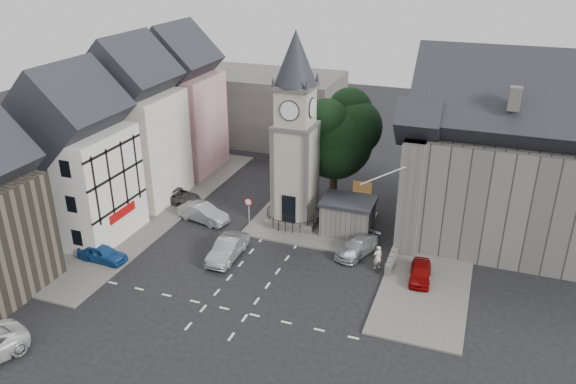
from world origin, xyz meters
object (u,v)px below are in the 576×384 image
at_px(car_west_blue, 102,254).
at_px(stone_shelter, 348,217).
at_px(pedestrian, 378,257).
at_px(clock_tower, 295,132).
at_px(car_east_red, 420,273).

bearing_deg(car_west_blue, stone_shelter, -54.92).
height_order(stone_shelter, pedestrian, stone_shelter).
relative_size(clock_tower, pedestrian, 8.62).
height_order(clock_tower, stone_shelter, clock_tower).
bearing_deg(clock_tower, car_east_red, -25.86).
height_order(car_west_blue, pedestrian, pedestrian).
bearing_deg(car_west_blue, clock_tower, -43.98).
xyz_separation_m(stone_shelter, pedestrian, (3.48, -4.56, -0.61)).
xyz_separation_m(car_east_red, pedestrian, (-3.22, 0.53, 0.32)).
bearing_deg(pedestrian, car_east_red, 131.87).
distance_m(clock_tower, pedestrian, 12.06).
xyz_separation_m(stone_shelter, car_west_blue, (-16.30, -10.73, -0.88)).
relative_size(stone_shelter, car_west_blue, 1.10).
bearing_deg(stone_shelter, car_west_blue, -146.65).
xyz_separation_m(clock_tower, pedestrian, (8.28, -5.05, -7.18)).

